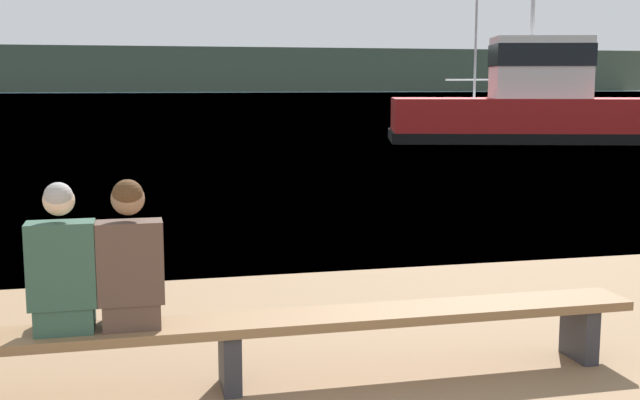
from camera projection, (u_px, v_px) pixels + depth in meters
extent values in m
plane|color=#5684A3|center=(130.00, 96.00, 123.97)|extent=(240.00, 240.00, 0.00)
cube|color=#384233|center=(129.00, 69.00, 177.59)|extent=(600.00, 12.00, 9.80)
cube|color=brown|center=(229.00, 325.00, 5.42)|extent=(5.90, 0.44, 0.07)
cube|color=#2D2D33|center=(579.00, 332.00, 6.06)|extent=(0.12, 0.37, 0.42)
cube|color=#2D2D33|center=(230.00, 360.00, 5.46)|extent=(0.12, 0.37, 0.42)
cube|color=#2D4C3D|center=(65.00, 316.00, 5.22)|extent=(0.37, 0.36, 0.17)
cube|color=#2D4C3D|center=(62.00, 265.00, 5.09)|extent=(0.43, 0.22, 0.55)
sphere|color=beige|center=(59.00, 200.00, 5.03)|extent=(0.20, 0.20, 0.20)
sphere|color=gray|center=(58.00, 197.00, 5.01)|extent=(0.18, 0.18, 0.18)
cube|color=#4C382D|center=(132.00, 312.00, 5.31)|extent=(0.37, 0.36, 0.17)
cube|color=#4C382D|center=(130.00, 262.00, 5.19)|extent=(0.43, 0.22, 0.54)
sphere|color=#846047|center=(128.00, 199.00, 5.13)|extent=(0.21, 0.21, 0.21)
sphere|color=#472D19|center=(128.00, 195.00, 5.11)|extent=(0.20, 0.20, 0.20)
cube|color=#A81919|center=(525.00, 120.00, 28.29)|extent=(9.84, 5.66, 1.52)
cube|color=black|center=(524.00, 136.00, 28.37)|extent=(10.06, 5.84, 0.36)
cube|color=silver|center=(540.00, 68.00, 28.00)|extent=(3.67, 2.77, 2.13)
cube|color=black|center=(541.00, 55.00, 27.94)|extent=(3.75, 2.85, 0.77)
cube|color=silver|center=(480.00, 111.00, 40.46)|extent=(6.87, 4.59, 1.29)
cylinder|color=#B7B7BC|center=(476.00, 30.00, 39.92)|extent=(0.12, 0.12, 6.68)
cylinder|color=#B7B7BC|center=(475.00, 80.00, 40.28)|extent=(2.73, 1.12, 0.08)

